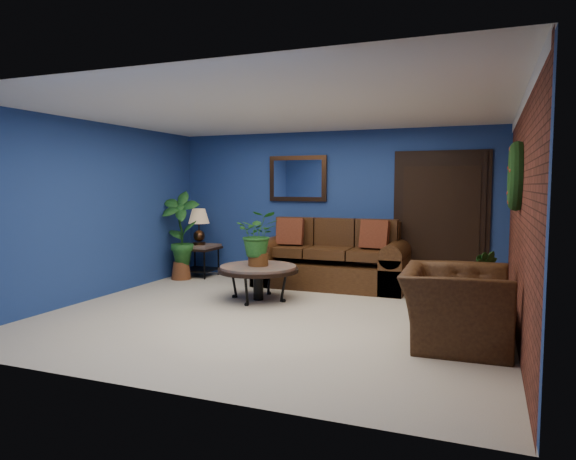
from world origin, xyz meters
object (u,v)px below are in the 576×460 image
at_px(end_table, 199,252).
at_px(armchair, 456,306).
at_px(sofa, 333,264).
at_px(side_chair, 375,255).
at_px(table_lamp, 199,222).
at_px(coffee_table, 258,270).

distance_m(end_table, armchair, 5.07).
bearing_deg(armchair, sofa, 37.35).
distance_m(end_table, side_chair, 3.11).
bearing_deg(sofa, table_lamp, -179.07).
bearing_deg(armchair, table_lamp, 59.51).
relative_size(side_chair, armchair, 0.78).
bearing_deg(sofa, armchair, -50.85).
xyz_separation_m(end_table, table_lamp, (-0.00, 0.00, 0.53)).
relative_size(sofa, armchair, 2.00).
relative_size(coffee_table, table_lamp, 1.85).
bearing_deg(coffee_table, side_chair, 45.90).
bearing_deg(end_table, sofa, 0.93).
relative_size(sofa, table_lamp, 3.88).
distance_m(table_lamp, armchair, 5.11).
xyz_separation_m(table_lamp, armchair, (4.45, -2.44, -0.57)).
bearing_deg(table_lamp, side_chair, 1.22).
relative_size(end_table, table_lamp, 1.01).
height_order(sofa, coffee_table, sofa).
bearing_deg(armchair, side_chair, 26.35).
height_order(sofa, side_chair, sofa).
relative_size(coffee_table, armchair, 0.95).
distance_m(coffee_table, armchair, 2.91).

